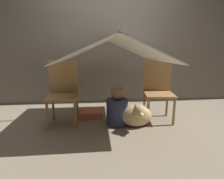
{
  "coord_description": "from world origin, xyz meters",
  "views": [
    {
      "loc": [
        -0.23,
        -2.25,
        1.05
      ],
      "look_at": [
        0.0,
        0.19,
        0.5
      ],
      "focal_mm": 28.0,
      "sensor_mm": 36.0,
      "label": 1
    }
  ],
  "objects_px": {
    "chair_left": "(63,90)",
    "chair_right": "(158,88)",
    "person_front": "(117,109)",
    "dog": "(137,115)"
  },
  "relations": [
    {
      "from": "chair_right",
      "to": "dog",
      "type": "bearing_deg",
      "value": -135.57
    },
    {
      "from": "chair_left",
      "to": "chair_right",
      "type": "bearing_deg",
      "value": -1.51
    },
    {
      "from": "chair_right",
      "to": "person_front",
      "type": "distance_m",
      "value": 0.72
    },
    {
      "from": "person_front",
      "to": "dog",
      "type": "distance_m",
      "value": 0.29
    },
    {
      "from": "chair_right",
      "to": "dog",
      "type": "xyz_separation_m",
      "value": [
        -0.39,
        -0.3,
        -0.31
      ]
    },
    {
      "from": "chair_left",
      "to": "person_front",
      "type": "bearing_deg",
      "value": -14.47
    },
    {
      "from": "chair_left",
      "to": "chair_right",
      "type": "height_order",
      "value": "same"
    },
    {
      "from": "person_front",
      "to": "dog",
      "type": "xyz_separation_m",
      "value": [
        0.26,
        -0.12,
        -0.06
      ]
    },
    {
      "from": "chair_left",
      "to": "chair_right",
      "type": "relative_size",
      "value": 1.0
    },
    {
      "from": "dog",
      "to": "chair_left",
      "type": "bearing_deg",
      "value": 163.96
    }
  ]
}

